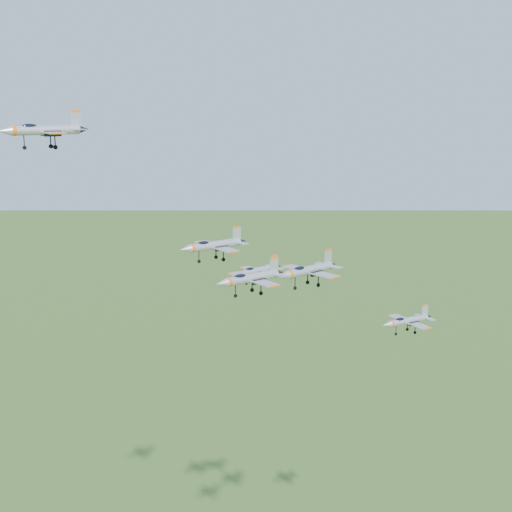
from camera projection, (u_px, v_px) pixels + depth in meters
jet_lead at (43, 130)px, 100.89m from camera, size 12.95×10.68×3.46m
jet_left_high at (213, 245)px, 115.08m from camera, size 12.56×10.33×3.36m
jet_right_high at (250, 278)px, 97.39m from camera, size 11.43×9.43×3.06m
jet_left_low at (257, 270)px, 127.23m from camera, size 11.03×9.13×2.95m
jet_right_low at (308, 270)px, 110.10m from camera, size 12.76×10.66×3.41m
jet_trail at (407, 321)px, 131.65m from camera, size 11.74×9.72×3.14m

